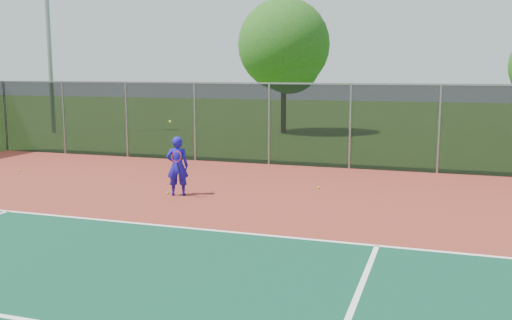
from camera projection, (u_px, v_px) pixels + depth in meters
The scene contains 10 objects.
ground at pixel (229, 290), 9.10m from camera, with size 120.00×120.00×0.00m, color #2F5618.
court_apron at pixel (266, 252), 10.98m from camera, with size 30.00×20.00×0.02m, color maroon.
fence_back at pixel (350, 125), 20.12m from camera, with size 30.00×0.06×3.03m.
tennis_player at pixel (178, 166), 15.83m from camera, with size 0.71×0.71×2.09m.
practice_ball_0 at pixel (19, 170), 19.78m from camera, with size 0.07×0.07×0.07m, color #C0E01A.
practice_ball_1 at pixel (319, 187), 16.84m from camera, with size 0.07×0.07×0.07m, color #C0E01A.
practice_ball_2 at pixel (176, 172), 19.49m from camera, with size 0.07×0.07×0.07m, color #C0E01A.
practice_ball_3 at pixel (168, 193), 16.11m from camera, with size 0.07×0.07×0.07m, color #C0E01A.
floodlight_nw at pixel (47, 12), 31.27m from camera, with size 0.90×0.40×11.76m.
tree_back_left at pixel (285, 49), 31.33m from camera, with size 5.08×5.08×7.45m.
Camera 1 is at (3.14, -8.10, 3.45)m, focal length 40.00 mm.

